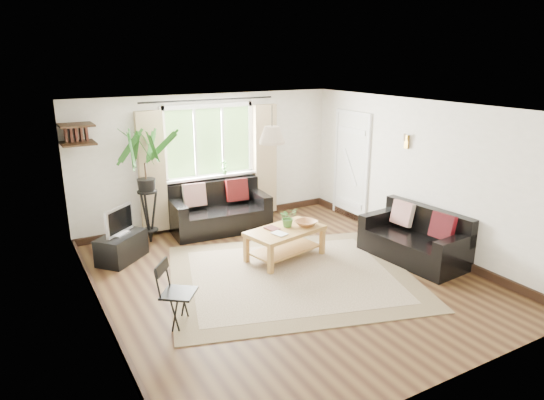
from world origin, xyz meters
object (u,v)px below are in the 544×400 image
coffee_table (285,244)px  tv_stand (122,247)px  folding_chair (179,294)px  sofa_right (414,236)px  sofa_back (220,209)px  palm_stand (147,187)px

coffee_table → tv_stand: coffee_table is taller
tv_stand → folding_chair: 2.25m
sofa_right → coffee_table: bearing=-125.5°
sofa_back → sofa_right: size_ratio=1.07×
tv_stand → coffee_table: bearing=-69.2°
sofa_back → folding_chair: size_ratio=2.20×
tv_stand → palm_stand: 1.11m
coffee_table → folding_chair: size_ratio=1.53×
coffee_table → palm_stand: palm_stand is taller
folding_chair → tv_stand: bearing=41.8°
sofa_back → palm_stand: palm_stand is taller
sofa_back → folding_chair: 3.22m
tv_stand → folding_chair: folding_chair is taller
sofa_back → folding_chair: bearing=-117.7°
tv_stand → palm_stand: size_ratio=0.40×
sofa_back → coffee_table: 1.73m
coffee_table → palm_stand: (-1.63, 1.74, 0.73)m
sofa_back → sofa_right: (2.07, -2.68, -0.03)m
palm_stand → sofa_right: bearing=-39.4°
folding_chair → palm_stand: bearing=28.8°
coffee_table → palm_stand: bearing=133.2°
sofa_right → tv_stand: bearing=-124.3°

